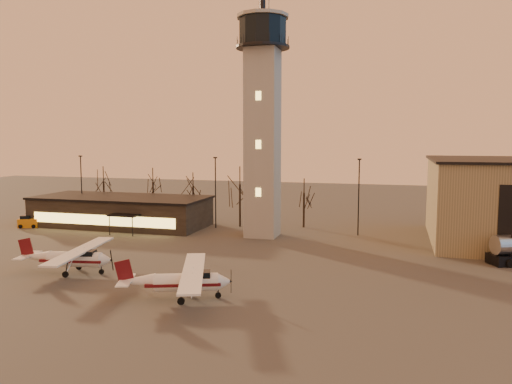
% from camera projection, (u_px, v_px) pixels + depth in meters
% --- Properties ---
extents(ground, '(220.00, 220.00, 0.00)m').
position_uv_depth(ground, '(156.00, 312.00, 36.67)').
color(ground, '#42403D').
rests_on(ground, ground).
extents(control_tower, '(6.80, 6.80, 32.60)m').
position_uv_depth(control_tower, '(263.00, 110.00, 63.60)').
color(control_tower, '#A29F99').
rests_on(control_tower, ground).
extents(terminal, '(25.40, 12.20, 4.30)m').
position_uv_depth(terminal, '(121.00, 211.00, 73.01)').
color(terminal, black).
rests_on(terminal, ground).
extents(light_poles, '(58.50, 12.25, 10.14)m').
position_uv_depth(light_poles, '(268.00, 194.00, 65.59)').
color(light_poles, black).
rests_on(light_poles, ground).
extents(tree_row, '(37.20, 9.20, 8.80)m').
position_uv_depth(tree_row, '(193.00, 183.00, 77.21)').
color(tree_row, black).
rests_on(tree_row, ground).
extents(cessna_front, '(9.75, 11.89, 3.34)m').
position_uv_depth(cessna_front, '(188.00, 285.00, 39.63)').
color(cessna_front, white).
rests_on(cessna_front, ground).
extents(cessna_rear, '(9.71, 12.23, 3.36)m').
position_uv_depth(cessna_rear, '(77.00, 262.00, 47.10)').
color(cessna_rear, silver).
rests_on(cessna_rear, ground).
extents(service_cart, '(3.08, 2.44, 1.75)m').
position_uv_depth(service_cart, '(29.00, 223.00, 71.68)').
color(service_cart, orange).
rests_on(service_cart, ground).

